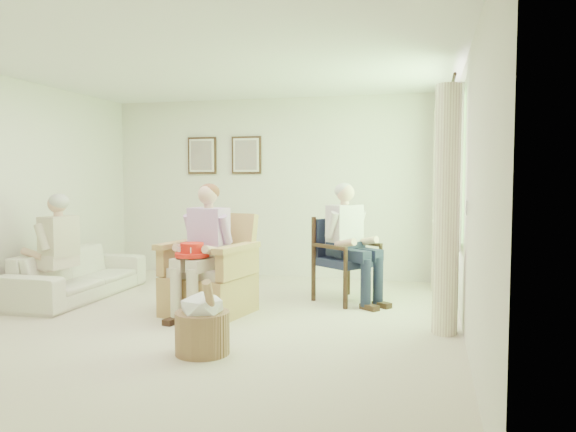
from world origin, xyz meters
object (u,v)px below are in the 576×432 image
object	(u,v)px
wood_armchair	(348,256)
person_wicker	(205,240)
red_hat	(192,251)
sofa	(78,274)
hatbox	(203,323)
person_sofa	(54,244)
person_dark	(346,234)
wicker_armchair	(210,282)

from	to	relation	value
wood_armchair	person_wicker	size ratio (longest dim) A/B	0.71
person_wicker	red_hat	xyz separation A→B (m)	(-0.05, -0.20, -0.09)
wood_armchair	red_hat	bearing A→B (deg)	171.21
red_hat	sofa	bearing A→B (deg)	159.35
wood_armchair	hatbox	world-z (taller)	wood_armchair
person_sofa	person_wicker	bearing A→B (deg)	95.17
person_sofa	red_hat	distance (m)	1.82
sofa	person_sofa	size ratio (longest dim) A/B	1.58
sofa	red_hat	bearing A→B (deg)	-110.65
sofa	person_wicker	world-z (taller)	person_wicker
wood_armchair	hatbox	bearing A→B (deg)	-163.43
wood_armchair	person_dark	xyz separation A→B (m)	(0.00, -0.16, 0.27)
person_wicker	red_hat	world-z (taller)	person_wicker
wicker_armchair	person_sofa	xyz separation A→B (m)	(-1.86, -0.08, 0.36)
sofa	person_wicker	distance (m)	1.99
wicker_armchair	red_hat	xyz separation A→B (m)	(-0.05, -0.34, 0.37)
person_wicker	person_dark	bearing A→B (deg)	48.54
person_wicker	red_hat	size ratio (longest dim) A/B	3.93
person_dark	red_hat	size ratio (longest dim) A/B	3.94
person_dark	hatbox	size ratio (longest dim) A/B	2.06
red_hat	hatbox	bearing A→B (deg)	-62.02
wood_armchair	hatbox	xyz separation A→B (m)	(-0.87, -2.33, -0.27)
person_wicker	person_dark	world-z (taller)	same
wicker_armchair	wood_armchair	world-z (taller)	wicker_armchair
wood_armchair	person_sofa	world-z (taller)	person_sofa
person_wicker	wicker_armchair	bearing A→B (deg)	102.00
wood_armchair	person_dark	distance (m)	0.31
person_sofa	hatbox	bearing A→B (deg)	68.91
sofa	person_wicker	bearing A→B (deg)	-104.51
wicker_armchair	person_dark	bearing A→B (deg)	44.47
person_wicker	hatbox	size ratio (longest dim) A/B	2.05
sofa	wood_armchair	bearing A→B (deg)	-78.14
wood_armchair	person_sofa	xyz separation A→B (m)	(-3.20, -1.10, 0.17)
wicker_armchair	red_hat	size ratio (longest dim) A/B	3.07
person_sofa	hatbox	size ratio (longest dim) A/B	1.88
hatbox	person_sofa	bearing A→B (deg)	151.99
sofa	person_dark	distance (m)	3.28
person_wicker	hatbox	bearing A→B (deg)	-56.40
red_hat	person_dark	bearing A→B (deg)	40.53
person_sofa	person_dark	bearing A→B (deg)	113.24
sofa	person_dark	bearing A→B (deg)	-80.91
person_dark	wicker_armchair	bearing A→B (deg)	159.55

